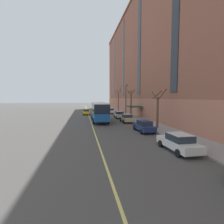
% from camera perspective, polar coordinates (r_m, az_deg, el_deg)
% --- Properties ---
extents(ground_plane, '(260.00, 260.00, 0.00)m').
position_cam_1_polar(ground_plane, '(32.99, -4.74, -3.38)').
color(ground_plane, '#4C4947').
extents(sidewalk, '(4.03, 160.00, 0.15)m').
position_cam_1_polar(sidewalk, '(37.62, 8.22, -2.31)').
color(sidewalk, gray).
rests_on(sidewalk, ground).
extents(apartment_facade, '(15.20, 110.00, 31.69)m').
position_cam_1_polar(apartment_facade, '(39.53, 21.86, 20.82)').
color(apartment_facade, '#935642').
rests_on(apartment_facade, ground).
extents(city_bus, '(3.01, 10.94, 3.63)m').
position_cam_1_polar(city_bus, '(33.82, -4.08, 0.41)').
color(city_bus, '#19569E').
rests_on(city_bus, ground).
extents(parked_car_white_0, '(2.10, 4.74, 1.56)m').
position_cam_1_polar(parked_car_white_0, '(16.28, 20.91, -9.23)').
color(parked_car_white_0, silver).
rests_on(parked_car_white_0, ground).
extents(parked_car_white_2, '(2.03, 4.31, 1.56)m').
position_cam_1_polar(parked_car_white_2, '(51.66, -0.45, 0.41)').
color(parked_car_white_2, silver).
rests_on(parked_car_white_2, ground).
extents(parked_car_white_3, '(2.03, 4.32, 1.56)m').
position_cam_1_polar(parked_car_white_3, '(39.76, 2.40, -0.86)').
color(parked_car_white_3, silver).
rests_on(parked_car_white_3, ground).
extents(parked_car_navy_4, '(1.96, 4.75, 1.56)m').
position_cam_1_polar(parked_car_navy_4, '(24.16, 10.38, -4.52)').
color(parked_car_navy_4, navy).
rests_on(parked_car_navy_4, ground).
extents(parked_car_champagne_5, '(1.99, 4.60, 1.56)m').
position_cam_1_polar(parked_car_champagne_5, '(33.03, 4.86, -2.00)').
color(parked_car_champagne_5, '#BCAD89').
rests_on(parked_car_champagne_5, ground).
extents(taxi_cab, '(1.98, 4.77, 1.56)m').
position_cam_1_polar(taxi_cab, '(48.23, -8.40, 0.06)').
color(taxi_cab, yellow).
rests_on(taxi_cab, ground).
extents(street_tree_near_corner, '(1.82, 1.78, 5.78)m').
position_cam_1_polar(street_tree_near_corner, '(26.82, 14.70, 0.97)').
color(street_tree_near_corner, brown).
rests_on(street_tree_near_corner, sidewalk).
extents(street_tree_mid_block, '(1.71, 1.66, 6.38)m').
position_cam_1_polar(street_tree_mid_block, '(40.40, 6.20, 2.92)').
color(street_tree_mid_block, brown).
rests_on(street_tree_mid_block, sidewalk).
extents(street_tree_far_uptown, '(1.86, 1.95, 7.45)m').
position_cam_1_polar(street_tree_far_uptown, '(54.47, 2.07, 3.81)').
color(street_tree_far_uptown, brown).
rests_on(street_tree_far_uptown, sidewalk).
extents(street_lamp, '(0.36, 1.48, 7.49)m').
position_cam_1_polar(street_lamp, '(41.01, 4.60, 4.76)').
color(street_lamp, '#2D2D30').
rests_on(street_lamp, sidewalk).
extents(lane_centerline, '(0.16, 140.00, 0.01)m').
position_cam_1_polar(lane_centerline, '(35.89, -7.07, -2.74)').
color(lane_centerline, '#E0D66B').
rests_on(lane_centerline, ground).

